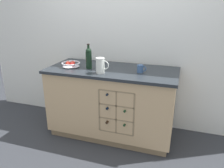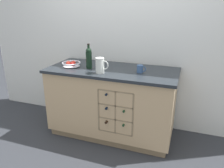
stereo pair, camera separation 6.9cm
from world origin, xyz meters
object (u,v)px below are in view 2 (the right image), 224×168
Objects in this scene: fruit_bowl at (71,64)px; standing_wine_bottle at (89,57)px; ceramic_mug at (140,69)px; white_pitcher at (100,65)px.

standing_wine_bottle is (0.25, 0.01, 0.10)m from fruit_bowl.
ceramic_mug is 0.36× the size of standing_wine_bottle.
white_pitcher is 1.65× the size of ceramic_mug.
fruit_bowl is at bearing -177.74° from ceramic_mug.
white_pitcher is 0.48m from ceramic_mug.
standing_wine_bottle is at bearing -177.96° from ceramic_mug.
standing_wine_bottle is at bearing 144.83° from white_pitcher.
ceramic_mug is (0.44, 0.18, -0.05)m from white_pitcher.
standing_wine_bottle is (-0.22, 0.15, 0.04)m from white_pitcher.
white_pitcher is at bearing -158.16° from ceramic_mug.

